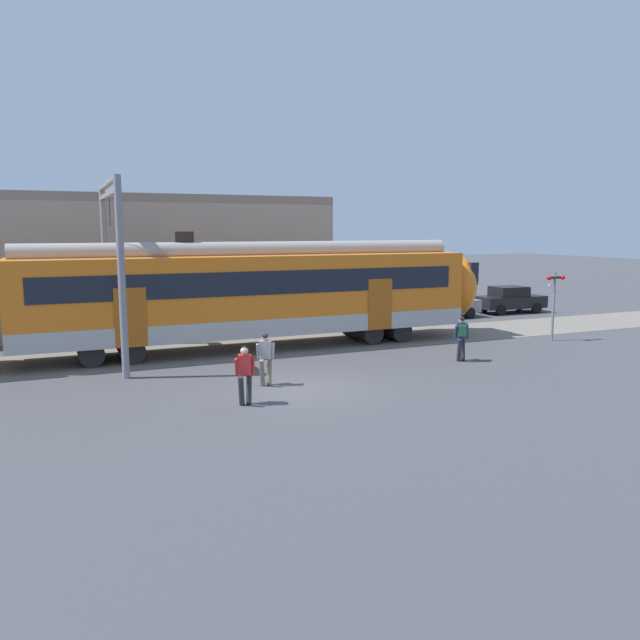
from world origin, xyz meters
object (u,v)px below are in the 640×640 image
parked_car_grey (442,304)px  parked_car_black (510,299)px  crossing_signal (554,295)px  pedestrian_grey (266,355)px  pedestrian_navy (462,335)px  pedestrian_red (245,370)px

parked_car_grey → parked_car_black: bearing=3.5°
parked_car_grey → crossing_signal: 7.81m
parked_car_black → pedestrian_grey: bearing=-150.1°
pedestrian_navy → parked_car_black: 14.56m
pedestrian_grey → crossing_signal: crossing_signal is taller
pedestrian_grey → parked_car_grey: pedestrian_grey is taller
pedestrian_red → parked_car_black: 23.14m
pedestrian_red → crossing_signal: crossing_signal is taller
parked_car_black → pedestrian_red: bearing=-147.7°
pedestrian_red → parked_car_grey: (14.68, 12.08, -0.21)m
parked_car_black → crossing_signal: 9.21m
pedestrian_grey → crossing_signal: bearing=10.4°
pedestrian_red → pedestrian_navy: (8.94, 2.41, 0.00)m
parked_car_black → crossing_signal: (-4.40, -8.00, 1.23)m
crossing_signal → pedestrian_red: bearing=-163.9°
pedestrian_red → parked_car_black: size_ratio=0.41×
pedestrian_red → crossing_signal: size_ratio=0.56×
pedestrian_navy → parked_car_grey: 11.25m
pedestrian_navy → crossing_signal: size_ratio=0.56×
parked_car_grey → pedestrian_red: bearing=-140.5°
pedestrian_grey → crossing_signal: size_ratio=0.56×
parked_car_black → pedestrian_navy: bearing=-136.8°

